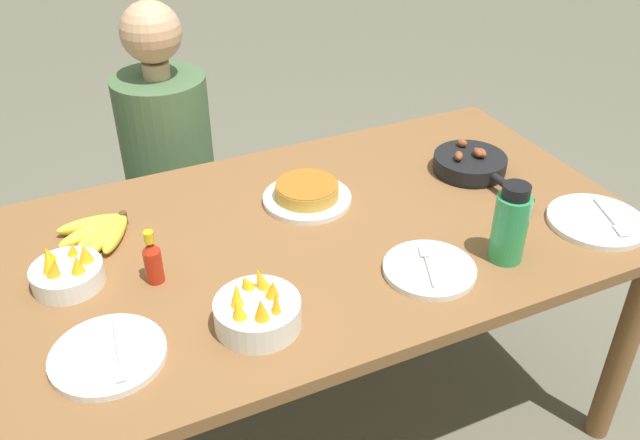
# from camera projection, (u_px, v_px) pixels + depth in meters

# --- Properties ---
(ground_plane) EXTENTS (14.00, 14.00, 0.00)m
(ground_plane) POSITION_uv_depth(u_px,v_px,m) (320.00, 417.00, 2.18)
(ground_plane) COLOR #666051
(dining_table) EXTENTS (1.66, 0.95, 0.74)m
(dining_table) POSITION_uv_depth(u_px,v_px,m) (320.00, 257.00, 1.82)
(dining_table) COLOR brown
(dining_table) RESTS_ON ground_plane
(banana_bunch) EXTENTS (0.20, 0.18, 0.04)m
(banana_bunch) POSITION_uv_depth(u_px,v_px,m) (102.00, 231.00, 1.73)
(banana_bunch) COLOR yellow
(banana_bunch) RESTS_ON dining_table
(skillet) EXTENTS (0.22, 0.37, 0.08)m
(skillet) POSITION_uv_depth(u_px,v_px,m) (471.00, 164.00, 2.01)
(skillet) COLOR black
(skillet) RESTS_ON dining_table
(frittata_plate_center) EXTENTS (0.25, 0.25, 0.06)m
(frittata_plate_center) POSITION_uv_depth(u_px,v_px,m) (307.00, 194.00, 1.88)
(frittata_plate_center) COLOR white
(frittata_plate_center) RESTS_ON dining_table
(empty_plate_near_front) EXTENTS (0.26, 0.26, 0.02)m
(empty_plate_near_front) POSITION_uv_depth(u_px,v_px,m) (597.00, 221.00, 1.79)
(empty_plate_near_front) COLOR white
(empty_plate_near_front) RESTS_ON dining_table
(empty_plate_far_left) EXTENTS (0.22, 0.22, 0.02)m
(empty_plate_far_left) POSITION_uv_depth(u_px,v_px,m) (429.00, 269.00, 1.62)
(empty_plate_far_left) COLOR white
(empty_plate_far_left) RESTS_ON dining_table
(empty_plate_far_right) EXTENTS (0.24, 0.24, 0.02)m
(empty_plate_far_right) POSITION_uv_depth(u_px,v_px,m) (108.00, 355.00, 1.38)
(empty_plate_far_right) COLOR white
(empty_plate_far_right) RESTS_ON dining_table
(fruit_bowl_mango) EXTENTS (0.19, 0.19, 0.12)m
(fruit_bowl_mango) POSITION_uv_depth(u_px,v_px,m) (257.00, 311.00, 1.45)
(fruit_bowl_mango) COLOR white
(fruit_bowl_mango) RESTS_ON dining_table
(fruit_bowl_citrus) EXTENTS (0.17, 0.17, 0.11)m
(fruit_bowl_citrus) POSITION_uv_depth(u_px,v_px,m) (67.00, 272.00, 1.57)
(fruit_bowl_citrus) COLOR white
(fruit_bowl_citrus) RESTS_ON dining_table
(water_bottle) EXTENTS (0.08, 0.08, 0.21)m
(water_bottle) POSITION_uv_depth(u_px,v_px,m) (510.00, 225.00, 1.62)
(water_bottle) COLOR #2D9351
(water_bottle) RESTS_ON dining_table
(hot_sauce_bottle) EXTENTS (0.04, 0.04, 0.14)m
(hot_sauce_bottle) POSITION_uv_depth(u_px,v_px,m) (153.00, 260.00, 1.56)
(hot_sauce_bottle) COLOR #B72814
(hot_sauce_bottle) RESTS_ON dining_table
(person_figure) EXTENTS (0.33, 0.33, 1.17)m
(person_figure) POSITION_uv_depth(u_px,v_px,m) (174.00, 198.00, 2.37)
(person_figure) COLOR black
(person_figure) RESTS_ON ground_plane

